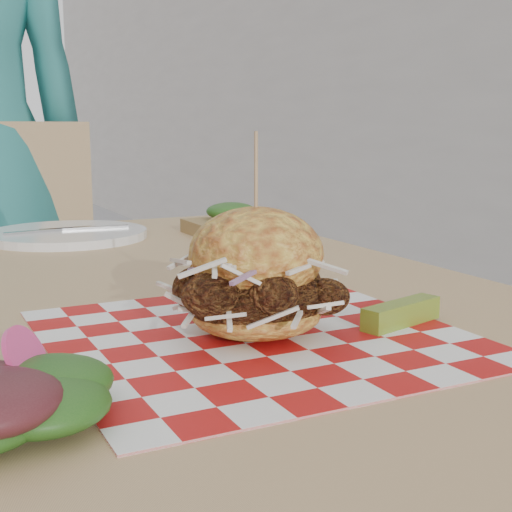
% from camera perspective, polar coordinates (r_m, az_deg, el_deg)
% --- Properties ---
extents(patio_table, '(0.80, 1.20, 0.75)m').
position_cam_1_polar(patio_table, '(0.89, -9.06, -7.36)').
color(patio_table, tan).
rests_on(patio_table, ground).
extents(patio_chair, '(0.52, 0.53, 0.95)m').
position_cam_1_polar(patio_chair, '(1.81, -18.90, -2.58)').
color(patio_chair, tan).
rests_on(patio_chair, ground).
extents(paper_liner, '(0.36, 0.36, 0.00)m').
position_cam_1_polar(paper_liner, '(0.65, 0.00, -6.39)').
color(paper_liner, red).
rests_on(paper_liner, patio_table).
extents(sandwich, '(0.16, 0.16, 0.18)m').
position_cam_1_polar(sandwich, '(0.64, 0.00, -1.95)').
color(sandwich, gold).
rests_on(sandwich, paper_liner).
extents(pickle_spear, '(0.10, 0.05, 0.02)m').
position_cam_1_polar(pickle_spear, '(0.70, 11.54, -4.52)').
color(pickle_spear, olive).
rests_on(pickle_spear, paper_liner).
extents(side_salad, '(0.13, 0.14, 0.05)m').
position_cam_1_polar(side_salad, '(0.50, -19.17, -10.59)').
color(side_salad, '#3F1419').
rests_on(side_salad, patio_table).
extents(place_setting, '(0.27, 0.27, 0.02)m').
position_cam_1_polar(place_setting, '(1.26, -14.88, 1.69)').
color(place_setting, white).
rests_on(place_setting, patio_table).
extents(kraft_tray, '(0.15, 0.12, 0.06)m').
position_cam_1_polar(kraft_tray, '(1.27, -1.98, 2.82)').
color(kraft_tray, olive).
rests_on(kraft_tray, patio_table).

